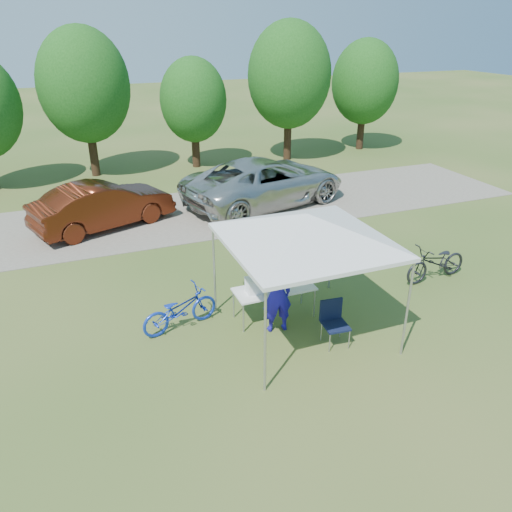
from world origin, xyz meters
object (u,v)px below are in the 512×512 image
(bike_blue, at_px, (180,309))
(bike_dark, at_px, (437,262))
(cyclist, at_px, (277,294))
(folding_table, at_px, (274,290))
(folding_chair, at_px, (333,318))
(sedan, at_px, (103,205))
(minivan, at_px, (265,182))
(cooler, at_px, (257,285))

(bike_blue, xyz_separation_m, bike_dark, (6.72, -0.21, 0.03))
(cyclist, relative_size, bike_dark, 0.95)
(folding_table, xyz_separation_m, bike_dark, (4.64, 0.14, -0.21))
(bike_blue, bearing_deg, folding_table, -113.75)
(folding_chair, distance_m, bike_blue, 3.30)
(folding_table, xyz_separation_m, cyclist, (-0.15, -0.49, 0.19))
(folding_chair, relative_size, cyclist, 0.54)
(sedan, bearing_deg, minivan, -108.67)
(folding_chair, relative_size, bike_dark, 0.51)
(cooler, bearing_deg, minivan, 66.10)
(folding_chair, distance_m, sedan, 9.20)
(sedan, bearing_deg, folding_chair, -176.46)
(sedan, bearing_deg, cooler, 179.42)
(folding_chair, distance_m, cooler, 1.82)
(folding_chair, bearing_deg, minivan, 82.13)
(folding_chair, height_order, sedan, sedan)
(cooler, bearing_deg, bike_blue, 168.16)
(folding_table, height_order, bike_blue, bike_blue)
(cooler, xyz_separation_m, minivan, (3.21, 7.24, -0.04))
(folding_chair, height_order, cooler, cooler)
(minivan, bearing_deg, folding_table, 143.51)
(folding_chair, bearing_deg, sedan, 119.20)
(bike_blue, distance_m, sedan, 6.80)
(folding_chair, bearing_deg, folding_table, 124.89)
(cooler, xyz_separation_m, bike_blue, (-1.66, 0.35, -0.45))
(bike_dark, xyz_separation_m, sedan, (-7.59, 6.94, 0.27))
(bike_blue, bearing_deg, cyclist, -127.73)
(bike_blue, relative_size, minivan, 0.29)
(bike_blue, distance_m, minivan, 8.44)
(bike_dark, height_order, minivan, minivan)
(cooler, height_order, bike_blue, cooler)
(minivan, distance_m, sedan, 5.74)
(bike_dark, bearing_deg, sedan, -136.90)
(cyclist, xyz_separation_m, bike_blue, (-1.93, 0.84, -0.42))
(bike_dark, relative_size, minivan, 0.31)
(folding_chair, distance_m, minivan, 8.82)
(folding_table, xyz_separation_m, cooler, (-0.42, -0.00, 0.22))
(cyclist, bearing_deg, folding_chair, 142.15)
(folding_chair, bearing_deg, cooler, 136.84)
(cyclist, bearing_deg, minivan, -105.59)
(sedan, bearing_deg, cyclist, -179.93)
(cyclist, relative_size, bike_blue, 1.00)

